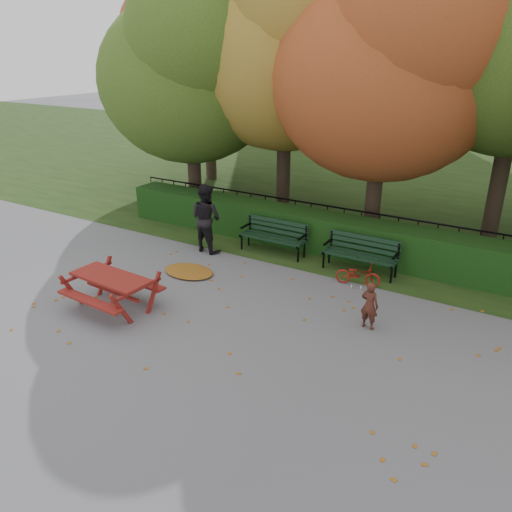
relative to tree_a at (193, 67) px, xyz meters
The scene contains 17 objects.
ground 8.86m from the tree_a, 47.07° to the right, with size 90.00×90.00×0.00m, color slate.
grass_strip 10.87m from the tree_a, 58.37° to the left, with size 90.00×90.00×0.00m, color #1A3211.
building_left 20.99m from the tree_a, 100.57° to the left, with size 10.00×7.00×15.00m, color gray.
hedge 6.65m from the tree_a, 11.73° to the right, with size 13.00×0.90×1.00m, color black.
iron_fence 6.55m from the tree_a, ahead, with size 14.00×0.04×1.02m.
tree_a is the anchor object (origin of this frame).
tree_b 3.11m from the tree_a, 23.05° to the left, with size 6.72×6.40×8.79m.
tree_c 6.04m from the tree_a, ahead, with size 6.30×6.00×8.00m.
tree_f 4.31m from the tree_a, 117.98° to the left, with size 6.93×6.60×9.19m.
bench_left 5.89m from the tree_a, 25.76° to the right, with size 1.80×0.57×0.88m.
bench_right 7.69m from the tree_a, 16.61° to the right, with size 1.80×0.57×0.88m.
picnic_table 7.86m from the tree_a, 68.43° to the right, with size 1.81×1.49×0.85m.
leaf_pile 6.67m from the tree_a, 56.22° to the right, with size 1.29×0.90×0.09m, color brown.
leaf_scatter 8.67m from the tree_a, 45.49° to the right, with size 9.00×5.70×0.01m, color brown, non-canonical shape.
child 9.44m from the tree_a, 30.64° to the right, with size 0.36×0.23×0.98m, color #462016.
adult 5.03m from the tree_a, 49.83° to the right, with size 0.89×0.69×1.83m, color black.
bicycle 8.21m from the tree_a, 22.05° to the right, with size 0.35×1.02×0.53m, color #9D150E.
Camera 1 is at (4.63, -7.17, 5.07)m, focal length 35.00 mm.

